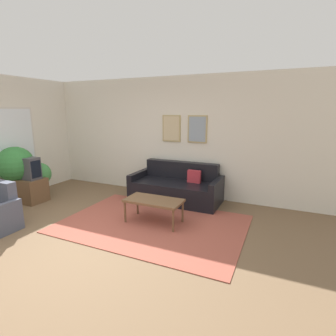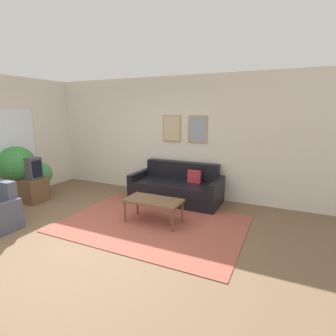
{
  "view_description": "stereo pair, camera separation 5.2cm",
  "coord_description": "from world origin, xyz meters",
  "views": [
    {
      "loc": [
        2.73,
        -2.67,
        1.95
      ],
      "look_at": [
        0.66,
        1.88,
        0.85
      ],
      "focal_mm": 28.0,
      "sensor_mm": 36.0,
      "label": 1
    },
    {
      "loc": [
        2.77,
        -2.65,
        1.95
      ],
      "look_at": [
        0.66,
        1.88,
        0.85
      ],
      "focal_mm": 28.0,
      "sensor_mm": 36.0,
      "label": 2
    }
  ],
  "objects": [
    {
      "name": "area_rug",
      "position": [
        0.71,
        1.12,
        0.01
      ],
      "size": [
        3.14,
        2.16,
        0.01
      ],
      "color": "#9E4C3D",
      "rests_on": "ground_plane"
    },
    {
      "name": "potted_plant_by_window",
      "position": [
        -2.31,
        1.37,
        0.49
      ],
      "size": [
        0.51,
        0.51,
        0.8
      ],
      "color": "slate",
      "rests_on": "ground_plane"
    },
    {
      "name": "potted_plant_tall",
      "position": [
        -2.55,
        1.01,
        0.78
      ],
      "size": [
        0.77,
        0.77,
        1.2
      ],
      "color": "#935638",
      "rests_on": "ground_plane"
    },
    {
      "name": "couch",
      "position": [
        0.62,
        2.44,
        0.29
      ],
      "size": [
        1.93,
        0.9,
        0.82
      ],
      "color": "black",
      "rests_on": "ground_plane"
    },
    {
      "name": "ground_plane",
      "position": [
        0.0,
        0.0,
        0.0
      ],
      "size": [
        16.0,
        16.0,
        0.0
      ],
      "primitive_type": "plane",
      "color": "brown"
    },
    {
      "name": "coffee_table",
      "position": [
        0.71,
        1.18,
        0.39
      ],
      "size": [
        1.0,
        0.51,
        0.43
      ],
      "color": "brown",
      "rests_on": "ground_plane"
    },
    {
      "name": "tv",
      "position": [
        -2.28,
        1.06,
        0.75
      ],
      "size": [
        0.56,
        0.28,
        0.47
      ],
      "color": "#424247",
      "rests_on": "tv_stand"
    },
    {
      "name": "wall_back",
      "position": [
        0.01,
        2.91,
        1.35
      ],
      "size": [
        8.0,
        0.09,
        2.7
      ],
      "color": "silver",
      "rests_on": "ground_plane"
    },
    {
      "name": "tv_stand",
      "position": [
        -2.28,
        1.06,
        0.26
      ],
      "size": [
        0.66,
        0.48,
        0.51
      ],
      "color": "brown",
      "rests_on": "ground_plane"
    }
  ]
}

